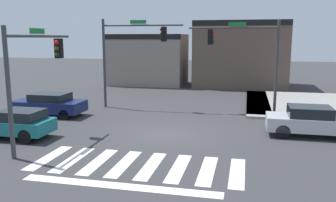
{
  "coord_description": "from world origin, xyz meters",
  "views": [
    {
      "loc": [
        3.94,
        -16.7,
        4.76
      ],
      "look_at": [
        -0.26,
        1.99,
        1.33
      ],
      "focal_mm": 37.64,
      "sensor_mm": 36.0,
      "label": 1
    }
  ],
  "objects": [
    {
      "name": "storefront_row",
      "position": [
        -0.06,
        19.06,
        2.99
      ],
      "size": [
        17.67,
        6.75,
        6.37
      ],
      "color": "gray",
      "rests_on": "ground_plane"
    },
    {
      "name": "ground_plane",
      "position": [
        0.0,
        0.0,
        0.0
      ],
      "size": [
        120.0,
        120.0,
        0.0
      ],
      "primitive_type": "plane",
      "color": "#353538"
    },
    {
      "name": "car_silver",
      "position": [
        7.24,
        1.2,
        0.75
      ],
      "size": [
        4.63,
        1.82,
        1.48
      ],
      "color": "#B7BABF",
      "rests_on": "ground_plane"
    },
    {
      "name": "traffic_signal_southwest",
      "position": [
        -5.05,
        -3.08,
        3.65
      ],
      "size": [
        0.32,
        4.95,
        5.23
      ],
      "rotation": [
        0.0,
        0.0,
        1.57
      ],
      "color": "#383A3D",
      "rests_on": "ground_plane"
    },
    {
      "name": "car_navy",
      "position": [
        -7.91,
        2.54,
        0.73
      ],
      "size": [
        4.31,
        1.89,
        1.42
      ],
      "color": "#141E4C",
      "rests_on": "ground_plane"
    },
    {
      "name": "curb_corner_northeast",
      "position": [
        8.49,
        9.42,
        0.07
      ],
      "size": [
        10.0,
        10.6,
        0.15
      ],
      "color": "gray",
      "rests_on": "ground_plane"
    },
    {
      "name": "car_teal",
      "position": [
        -7.07,
        -2.28,
        0.71
      ],
      "size": [
        4.31,
        1.73,
        1.39
      ],
      "rotation": [
        0.0,
        0.0,
        3.14
      ],
      "color": "#196B70",
      "rests_on": "ground_plane"
    },
    {
      "name": "crosswalk_near",
      "position": [
        0.0,
        -4.5,
        0.0
      ],
      "size": [
        8.02,
        2.96,
        0.01
      ],
      "color": "silver",
      "rests_on": "ground_plane"
    },
    {
      "name": "traffic_signal_northwest",
      "position": [
        -3.75,
        5.95,
        4.19
      ],
      "size": [
        5.57,
        0.32,
        6.03
      ],
      "color": "#383A3D",
      "rests_on": "ground_plane"
    },
    {
      "name": "traffic_signal_northeast",
      "position": [
        3.84,
        6.06,
        4.07
      ],
      "size": [
        5.59,
        0.32,
        5.87
      ],
      "rotation": [
        0.0,
        0.0,
        3.14
      ],
      "color": "#383A3D",
      "rests_on": "ground_plane"
    }
  ]
}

